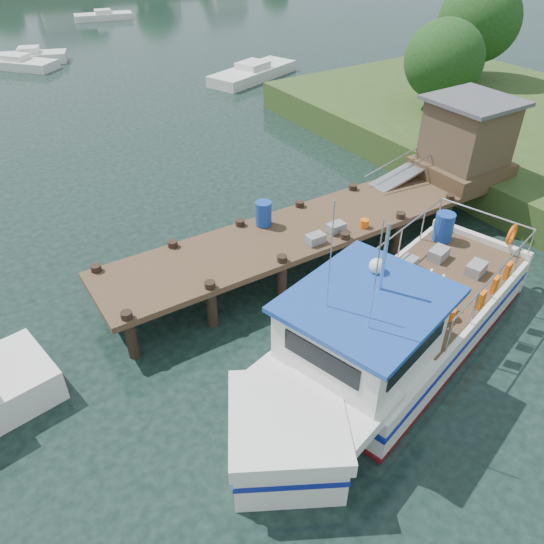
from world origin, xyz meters
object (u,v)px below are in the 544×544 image
dock (418,169)px  moored_b (30,57)px  moored_far (103,16)px  lobster_boat (387,335)px  moored_d (17,63)px  moored_c (253,72)px

dock → moored_b: (-7.08, 33.66, -1.80)m
dock → moored_far: bearing=86.1°
lobster_boat → moored_b: (-0.77, 38.99, -0.61)m
dock → moored_b: dock is taller
moored_far → moored_d: size_ratio=1.04×
lobster_boat → moored_c: lobster_boat is taller
lobster_boat → moored_d: 37.95m
lobster_boat → moored_far: size_ratio=1.97×
dock → moored_c: (5.17, 20.69, -1.82)m
moored_far → moored_b: moored_b is taller
moored_b → moored_c: 17.84m
moored_b → moored_d: moored_b is taller
dock → moored_d: dock is taller
dock → moored_d: bearing=104.2°
moored_c → lobster_boat: bearing=-124.1°
moored_c → moored_d: bearing=128.3°
dock → moored_d: 33.64m
dock → moored_d: (-8.26, 32.56, -1.87)m
moored_b → moored_far: bearing=38.6°
moored_far → moored_d: moored_d is taller
lobster_boat → moored_c: (11.49, 26.02, -0.63)m
lobster_boat → moored_b: 39.00m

